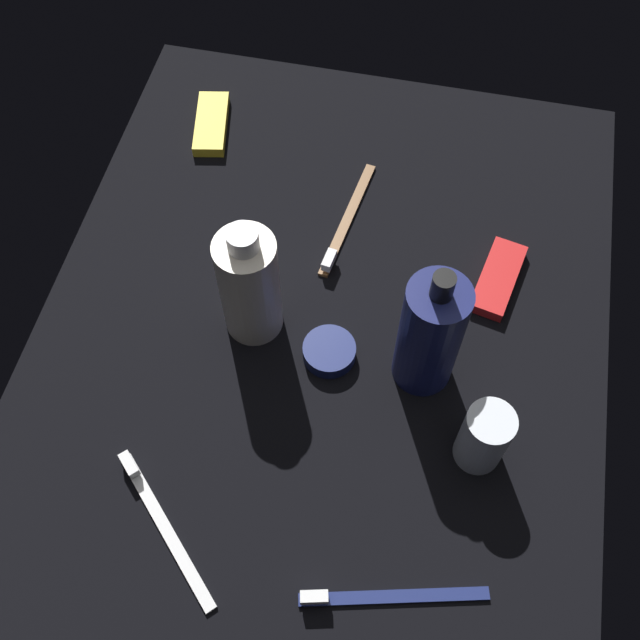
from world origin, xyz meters
The scene contains 10 objects.
ground_plane centered at (0.00, 0.00, -0.60)cm, with size 84.00×64.00×1.20cm, color black.
lotion_bottle centered at (-2.16, -11.83, 8.04)cm, with size 6.48×6.48×18.51cm.
bodywash_bottle centered at (-0.18, 7.63, 7.58)cm, with size 6.50×6.50×16.77cm.
deodorant_stick centered at (-10.46, -18.82, 4.36)cm, with size 4.89×4.89×8.73cm, color silver.
toothbrush_brown centered at (15.31, -0.08, 0.61)cm, with size 17.98×3.80×2.10cm.
toothbrush_white centered at (-24.10, 10.91, 0.61)cm, with size 13.42×13.73×2.10cm.
toothbrush_navy centered at (-26.66, -11.68, 0.61)cm, with size 5.54×17.75×2.10cm.
snack_bar_red centered at (11.10, -18.92, 0.75)cm, with size 10.40×4.00×1.50cm, color red.
snack_bar_yellow centered at (27.70, 20.73, 0.75)cm, with size 10.40×4.00×1.50cm, color yellow.
cream_tin_left centered at (-2.54, -1.59, 0.91)cm, with size 5.88×5.88×1.83cm, color navy.
Camera 1 is at (-40.43, -8.66, 74.89)cm, focal length 42.48 mm.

